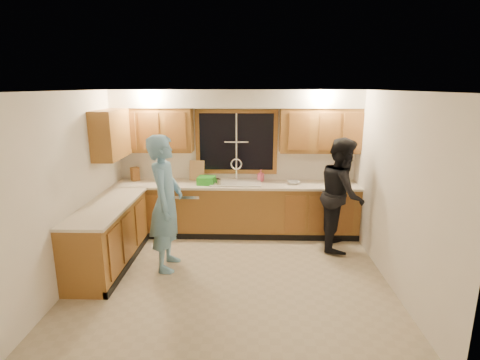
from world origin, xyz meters
name	(u,v)px	position (x,y,z in m)	size (l,w,h in m)	color
floor	(231,277)	(0.00, 0.00, 0.00)	(4.20, 4.20, 0.00)	#B7A88C
ceiling	(230,91)	(0.00, 0.00, 2.50)	(4.20, 4.20, 0.00)	white
wall_back	(236,161)	(0.00, 1.90, 1.25)	(4.20, 4.20, 0.00)	white
wall_left	(71,189)	(-2.10, 0.00, 1.25)	(3.80, 3.80, 0.00)	white
wall_right	(395,191)	(2.10, 0.00, 1.25)	(3.80, 3.80, 0.00)	white
base_cabinets_back	(236,210)	(0.00, 1.60, 0.44)	(4.20, 0.60, 0.88)	#99652C
base_cabinets_left	(109,236)	(-1.80, 0.35, 0.44)	(0.60, 1.90, 0.88)	#99652C
countertop_back	(236,185)	(0.00, 1.58, 0.90)	(4.20, 0.63, 0.04)	beige
countertop_left	(107,206)	(-1.79, 0.35, 0.90)	(0.63, 1.90, 0.04)	beige
upper_cabinets_left	(153,130)	(-1.43, 1.73, 1.83)	(1.35, 0.33, 0.75)	#99652C
upper_cabinets_right	(320,130)	(1.43, 1.73, 1.83)	(1.35, 0.33, 0.75)	#99652C
upper_cabinets_return	(111,134)	(-1.94, 1.12, 1.83)	(0.33, 0.90, 0.75)	#99652C
soffit	(236,99)	(0.00, 1.72, 2.35)	(4.20, 0.35, 0.30)	white
window_frame	(236,142)	(0.00, 1.89, 1.60)	(1.44, 0.03, 1.14)	black
sink	(236,186)	(0.00, 1.60, 0.86)	(0.86, 0.52, 0.57)	silver
dishwasher	(188,211)	(-0.85, 1.59, 0.41)	(0.60, 0.56, 0.82)	white
stove	(92,253)	(-1.80, -0.22, 0.45)	(0.58, 0.75, 0.90)	white
man	(166,203)	(-0.93, 0.30, 0.96)	(0.70, 0.46, 1.93)	#679EC3
woman	(342,194)	(1.70, 1.08, 0.90)	(0.87, 0.68, 1.79)	black
knife_block	(135,174)	(-1.80, 1.76, 1.04)	(0.13, 0.11, 0.24)	#975E29
cutting_board	(197,170)	(-0.70, 1.82, 1.10)	(0.27, 0.02, 0.35)	tan
dish_crate	(206,180)	(-0.50, 1.54, 0.99)	(0.28, 0.26, 0.13)	green
soap_bottle	(261,175)	(0.43, 1.78, 1.02)	(0.09, 0.10, 0.21)	#E75879
bowl	(293,182)	(0.99, 1.60, 0.95)	(0.21, 0.21, 0.05)	silver
can_left	(218,182)	(-0.31, 1.50, 0.98)	(0.06, 0.06, 0.11)	#B8AB8D
can_right	(219,183)	(-0.28, 1.41, 0.98)	(0.07, 0.07, 0.12)	#B8AB8D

